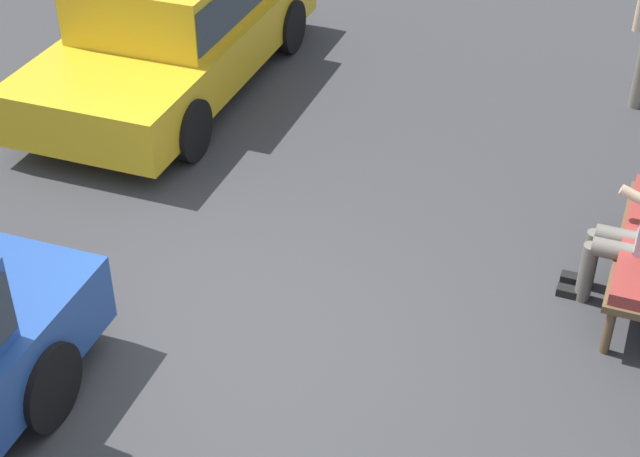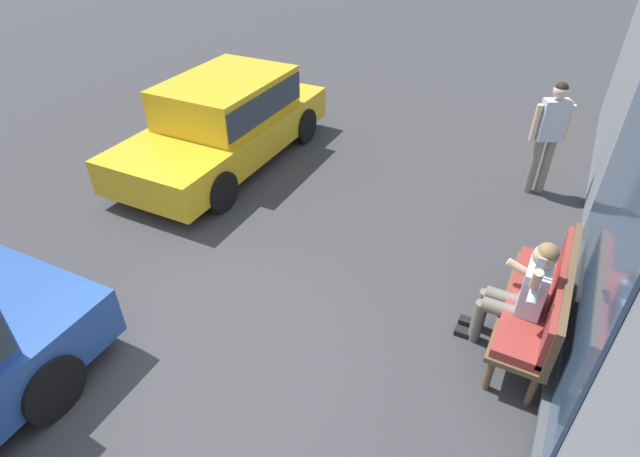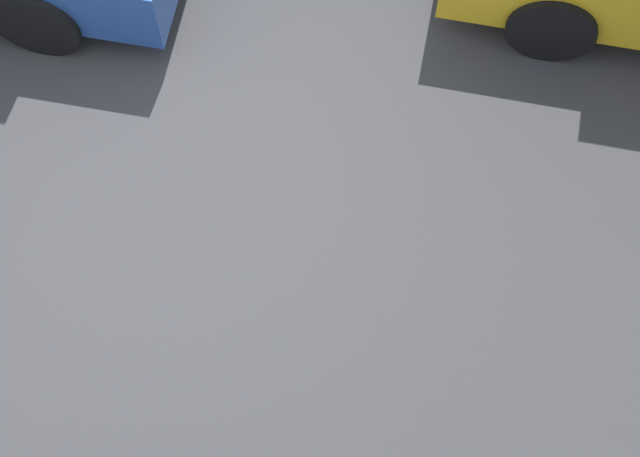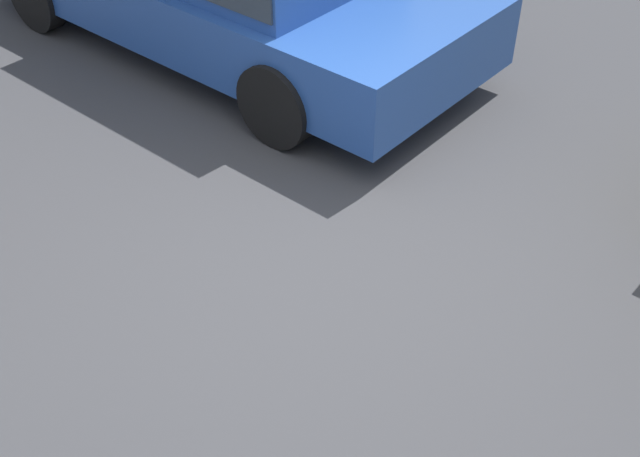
{
  "view_description": "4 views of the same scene",
  "coord_description": "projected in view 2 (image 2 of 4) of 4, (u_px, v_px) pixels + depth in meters",
  "views": [
    {
      "loc": [
        4.83,
        2.6,
        4.98
      ],
      "look_at": [
        -0.65,
        0.47,
        0.79
      ],
      "focal_mm": 55.0,
      "sensor_mm": 36.0,
      "label": 1
    },
    {
      "loc": [
        2.44,
        2.6,
        4.06
      ],
      "look_at": [
        -1.3,
        0.64,
        1.04
      ],
      "focal_mm": 28.0,
      "sensor_mm": 36.0,
      "label": 2
    },
    {
      "loc": [
        -1.63,
        2.6,
        5.89
      ],
      "look_at": [
        -1.21,
        0.64,
        1.19
      ],
      "focal_mm": 55.0,
      "sensor_mm": 36.0,
      "label": 3
    },
    {
      "loc": [
        -2.42,
        2.6,
        3.23
      ],
      "look_at": [
        -0.69,
        0.68,
        1.09
      ],
      "focal_mm": 45.0,
      "sensor_mm": 36.0,
      "label": 4
    }
  ],
  "objects": [
    {
      "name": "bench",
      "position": [
        544.0,
        300.0,
        4.96
      ],
      "size": [
        1.78,
        0.55,
        1.02
      ],
      "color": "brown",
      "rests_on": "ground_plane"
    },
    {
      "name": "ground_plane",
      "position": [
        206.0,
        360.0,
        5.1
      ],
      "size": [
        60.0,
        60.0,
        0.0
      ],
      "primitive_type": "plane",
      "color": "#38383A"
    },
    {
      "name": "parked_car_near",
      "position": [
        226.0,
        118.0,
        8.22
      ],
      "size": [
        4.19,
        1.87,
        1.41
      ],
      "color": "gold",
      "rests_on": "ground_plane"
    },
    {
      "name": "pedestrian_standing",
      "position": [
        550.0,
        130.0,
        7.22
      ],
      "size": [
        0.34,
        0.5,
        1.73
      ],
      "color": "gray",
      "rests_on": "ground_plane"
    },
    {
      "name": "person_on_phone",
      "position": [
        521.0,
        293.0,
        4.86
      ],
      "size": [
        0.73,
        0.74,
        1.36
      ],
      "color": "#6B665B",
      "rests_on": "ground_plane"
    }
  ]
}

